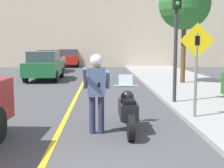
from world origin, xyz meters
name	(u,v)px	position (x,y,z in m)	size (l,w,h in m)	color
road_center_line	(70,109)	(-0.60, 6.00, 0.00)	(0.12, 36.00, 0.01)	yellow
building_backdrop	(97,17)	(0.00, 26.00, 4.64)	(28.00, 1.20, 9.29)	beige
motorcycle	(128,110)	(1.02, 3.43, 0.49)	(0.62, 2.28, 1.27)	black
person_biker	(97,85)	(0.29, 3.17, 1.13)	(0.59, 0.49, 1.82)	#282D4C
crossing_sign	(196,61)	(2.89, 4.26, 1.61)	(0.91, 0.08, 2.47)	slate
traffic_light	(176,22)	(2.87, 6.51, 2.78)	(0.26, 0.30, 3.84)	#2D2D30
street_tree	(185,4)	(4.57, 12.01, 4.07)	(2.59, 2.59, 5.27)	brown
parked_car_green	(44,65)	(-2.94, 14.55, 0.86)	(1.88, 4.20, 1.68)	black
parked_car_silver	(51,61)	(-3.54, 20.46, 0.86)	(1.88, 4.20, 1.68)	black
parked_car_red	(70,58)	(-2.65, 26.30, 0.86)	(1.88, 4.20, 1.68)	black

